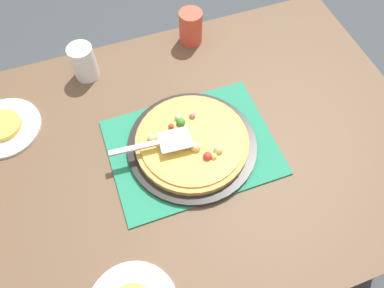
{
  "coord_description": "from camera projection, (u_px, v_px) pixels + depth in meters",
  "views": [
    {
      "loc": [
        0.19,
        0.53,
        1.7
      ],
      "look_at": [
        0.0,
        0.0,
        0.77
      ],
      "focal_mm": 34.7,
      "sensor_mm": 36.0,
      "label": 1
    }
  ],
  "objects": [
    {
      "name": "pizza_server",
      "position": [
        158.0,
        143.0,
        1.03
      ],
      "size": [
        0.23,
        0.08,
        0.01
      ],
      "color": "silver",
      "rests_on": "pizza"
    },
    {
      "name": "placemat",
      "position": [
        192.0,
        147.0,
        1.1
      ],
      "size": [
        0.48,
        0.36,
        0.01
      ],
      "primitive_type": "cube",
      "color": "#237F5B",
      "rests_on": "dining_table"
    },
    {
      "name": "pizza",
      "position": [
        192.0,
        142.0,
        1.07
      ],
      "size": [
        0.33,
        0.33,
        0.05
      ],
      "color": "tan",
      "rests_on": "pizza_pan"
    },
    {
      "name": "plate_near_left",
      "position": [
        4.0,
        128.0,
        1.13
      ],
      "size": [
        0.22,
        0.22,
        0.01
      ],
      "primitive_type": "cylinder",
      "color": "white",
      "rests_on": "dining_table"
    },
    {
      "name": "pizza_pan",
      "position": [
        192.0,
        145.0,
        1.09
      ],
      "size": [
        0.38,
        0.38,
        0.01
      ],
      "primitive_type": "cylinder",
      "color": "black",
      "rests_on": "placemat"
    },
    {
      "name": "cup_near",
      "position": [
        84.0,
        62.0,
        1.2
      ],
      "size": [
        0.08,
        0.08,
        0.12
      ],
      "primitive_type": "cylinder",
      "color": "white",
      "rests_on": "dining_table"
    },
    {
      "name": "ground_plane",
      "position": [
        192.0,
        229.0,
        1.74
      ],
      "size": [
        8.0,
        8.0,
        0.0
      ],
      "primitive_type": "plane",
      "color": "#3D4247"
    },
    {
      "name": "dining_table",
      "position": [
        192.0,
        165.0,
        1.19
      ],
      "size": [
        1.4,
        1.0,
        0.75
      ],
      "color": "brown",
      "rests_on": "ground_plane"
    },
    {
      "name": "cup_far",
      "position": [
        191.0,
        27.0,
        1.28
      ],
      "size": [
        0.08,
        0.08,
        0.12
      ],
      "primitive_type": "cylinder",
      "color": "#E04C38",
      "rests_on": "dining_table"
    },
    {
      "name": "served_slice_left",
      "position": [
        3.0,
        125.0,
        1.12
      ],
      "size": [
        0.11,
        0.11,
        0.02
      ],
      "primitive_type": "cylinder",
      "color": "#EAB747",
      "rests_on": "plate_near_left"
    }
  ]
}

